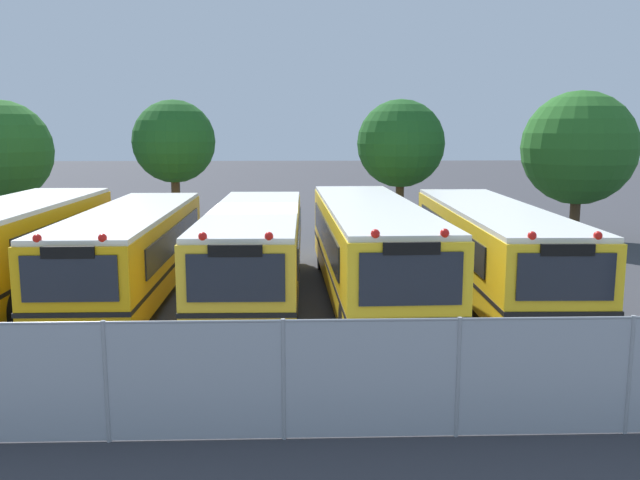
% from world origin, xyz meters
% --- Properties ---
extents(ground_plane, '(160.00, 160.00, 0.00)m').
position_xyz_m(ground_plane, '(0.00, 0.00, 0.00)').
color(ground_plane, '#38383D').
extents(school_bus_0, '(2.73, 9.55, 2.78)m').
position_xyz_m(school_bus_0, '(-6.52, 0.14, 1.46)').
color(school_bus_0, '#EAA80C').
rests_on(school_bus_0, ground_plane).
extents(school_bus_1, '(2.46, 10.47, 2.58)m').
position_xyz_m(school_bus_1, '(-3.38, -0.01, 1.36)').
color(school_bus_1, '#EAA80C').
rests_on(school_bus_1, ground_plane).
extents(school_bus_2, '(2.58, 10.46, 2.63)m').
position_xyz_m(school_bus_2, '(0.03, -0.22, 1.38)').
color(school_bus_2, yellow).
rests_on(school_bus_2, ground_plane).
extents(school_bus_3, '(2.78, 11.70, 2.77)m').
position_xyz_m(school_bus_3, '(3.20, -0.24, 1.46)').
color(school_bus_3, yellow).
rests_on(school_bus_3, ground_plane).
extents(school_bus_4, '(2.70, 11.41, 2.63)m').
position_xyz_m(school_bus_4, '(6.68, 0.12, 1.39)').
color(school_bus_4, yellow).
rests_on(school_bus_4, ground_plane).
extents(tree_0, '(4.13, 4.13, 5.81)m').
position_xyz_m(tree_0, '(-10.77, 9.45, 3.80)').
color(tree_0, '#4C3823').
rests_on(tree_0, ground_plane).
extents(tree_1, '(3.36, 3.35, 5.81)m').
position_xyz_m(tree_1, '(-3.90, 9.39, 4.08)').
color(tree_1, '#4C3823').
rests_on(tree_1, ground_plane).
extents(tree_2, '(3.57, 3.57, 5.83)m').
position_xyz_m(tree_2, '(5.48, 9.19, 4.10)').
color(tree_2, '#4C3823').
rests_on(tree_2, ground_plane).
extents(tree_3, '(4.65, 4.65, 6.19)m').
position_xyz_m(tree_3, '(12.61, 9.08, 3.94)').
color(tree_3, '#4C3823').
rests_on(tree_3, ground_plane).
extents(chainlink_fence, '(18.49, 0.07, 1.88)m').
position_xyz_m(chainlink_fence, '(-0.35, -8.82, 0.98)').
color(chainlink_fence, '#9EA0A3').
rests_on(chainlink_fence, ground_plane).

